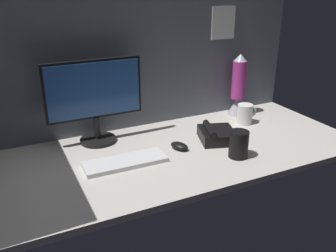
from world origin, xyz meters
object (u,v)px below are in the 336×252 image
mug_black_travel (239,144)px  lava_lamp (238,90)px  keyboard (125,162)px  desk_phone (216,135)px  monitor (94,97)px  mouse (179,146)px  mug_ceramic_white (245,114)px

mug_black_travel → lava_lamp: lava_lamp is taller
keyboard → mug_black_travel: size_ratio=2.90×
desk_phone → keyboard: bearing=-175.7°
keyboard → desk_phone: bearing=5.3°
monitor → lava_lamp: size_ratio=1.30×
mouse → mug_black_travel: 28.47cm
keyboard → mug_black_travel: mug_black_travel is taller
keyboard → mouse: (28.72, 2.79, 0.70)cm
keyboard → mug_ceramic_white: 79.71cm
lava_lamp → keyboard: bearing=-159.4°
keyboard → mug_ceramic_white: mug_ceramic_white is taller
mug_black_travel → monitor: bearing=139.7°
mouse → mug_black_travel: mug_black_travel is taller
mug_ceramic_white → desk_phone: 30.37cm
monitor → mug_black_travel: bearing=-40.3°
monitor → mug_ceramic_white: size_ratio=3.86×
mug_ceramic_white → lava_lamp: 17.87cm
mouse → keyboard: bearing=161.0°
monitor → lava_lamp: monitor is taller
monitor → desk_phone: monitor is taller
desk_phone → lava_lamp: bearing=40.3°
mouse → desk_phone: bearing=-21.9°
monitor → mouse: bearing=-39.0°
mug_ceramic_white → lava_lamp: lava_lamp is taller
monitor → desk_phone: (54.61, -25.64, -20.28)cm
mouse → desk_phone: desk_phone is taller
desk_phone → mug_ceramic_white: bearing=25.3°
monitor → mouse: monitor is taller
mug_black_travel → desk_phone: mug_black_travel is taller
monitor → desk_phone: 63.65cm
monitor → keyboard: size_ratio=1.29×
desk_phone → mug_black_travel: bearing=-92.7°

